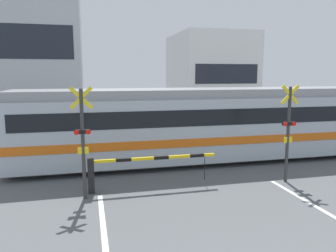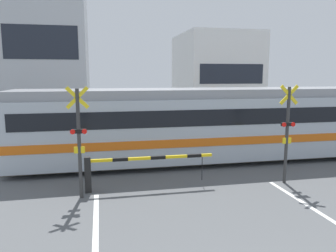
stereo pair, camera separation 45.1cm
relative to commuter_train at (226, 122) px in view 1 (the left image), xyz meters
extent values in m
cube|color=#6B6051|center=(-2.69, -0.72, -1.66)|extent=(50.00, 0.10, 0.08)
cube|color=#6B6051|center=(-2.69, 0.72, -1.66)|extent=(50.00, 0.10, 0.08)
cube|color=#ADB7C1|center=(0.00, 0.00, -0.18)|extent=(18.14, 2.90, 2.58)
cube|color=gray|center=(0.00, 0.00, 1.29)|extent=(17.95, 2.55, 0.36)
cube|color=orange|center=(0.00, 0.00, -0.57)|extent=(18.15, 2.96, 0.32)
cube|color=black|center=(0.00, 0.00, 0.40)|extent=(17.41, 2.95, 0.64)
cube|color=black|center=(-9.08, 0.00, 0.40)|extent=(0.03, 2.03, 0.80)
cylinder|color=black|center=(-5.62, -0.72, -1.32)|extent=(0.76, 0.12, 0.76)
cylinder|color=black|center=(-5.62, 0.72, -1.32)|extent=(0.76, 0.12, 0.76)
cylinder|color=black|center=(5.62, 0.72, -1.32)|extent=(0.76, 0.12, 0.76)
cube|color=black|center=(-5.94, -3.07, -1.11)|extent=(0.20, 0.20, 1.17)
cube|color=yellow|center=(-3.87, -3.07, -0.67)|extent=(4.15, 0.09, 0.09)
cube|color=black|center=(-4.91, -3.07, -0.67)|extent=(0.50, 0.10, 0.10)
cube|color=black|center=(-3.66, -3.07, -0.67)|extent=(0.50, 0.10, 0.10)
cube|color=black|center=(-2.41, -3.07, -0.67)|extent=(0.50, 0.10, 0.10)
cylinder|color=black|center=(-2.12, -3.07, -1.13)|extent=(0.02, 0.02, 0.82)
cube|color=black|center=(0.57, 2.52, -1.11)|extent=(0.20, 0.20, 1.17)
cube|color=yellow|center=(-1.51, 2.52, -0.67)|extent=(4.15, 0.09, 0.09)
cube|color=black|center=(-0.47, 2.52, -0.67)|extent=(0.50, 0.10, 0.10)
cube|color=black|center=(-1.72, 2.52, -0.67)|extent=(0.50, 0.10, 0.10)
cube|color=black|center=(-2.96, 2.52, -0.67)|extent=(0.50, 0.10, 0.10)
cylinder|color=black|center=(-3.25, 2.52, -1.13)|extent=(0.02, 0.02, 0.82)
cylinder|color=#333333|center=(-6.14, -3.49, -0.02)|extent=(0.11, 0.11, 3.35)
cube|color=yellow|center=(-6.14, -3.49, 1.39)|extent=(0.68, 0.04, 0.68)
cube|color=yellow|center=(-6.14, -3.49, 1.39)|extent=(0.68, 0.04, 0.68)
cube|color=black|center=(-6.14, -3.49, 0.38)|extent=(0.44, 0.12, 0.12)
cylinder|color=red|center=(-6.31, -3.57, 0.38)|extent=(0.15, 0.03, 0.15)
cylinder|color=red|center=(-5.97, -3.57, 0.38)|extent=(0.15, 0.03, 0.15)
cube|color=yellow|center=(-6.14, -3.51, -0.19)|extent=(0.32, 0.03, 0.20)
cylinder|color=#333333|center=(0.77, -3.49, -0.02)|extent=(0.11, 0.11, 3.35)
cube|color=yellow|center=(0.77, -3.49, 1.39)|extent=(0.68, 0.04, 0.68)
cube|color=yellow|center=(0.77, -3.49, 1.39)|extent=(0.68, 0.04, 0.68)
cube|color=black|center=(0.77, -3.49, 0.38)|extent=(0.44, 0.12, 0.12)
cylinder|color=red|center=(0.60, -3.57, 0.38)|extent=(0.15, 0.03, 0.15)
cylinder|color=red|center=(0.94, -3.57, 0.38)|extent=(0.15, 0.03, 0.15)
cube|color=yellow|center=(0.77, -3.51, -0.19)|extent=(0.32, 0.03, 0.20)
cube|color=#B2B7BC|center=(-8.96, 12.07, 3.55)|extent=(5.34, 6.95, 10.49)
cube|color=#1E232D|center=(-8.96, 8.58, 4.07)|extent=(4.49, 0.03, 2.10)
cube|color=white|center=(3.74, 12.07, 1.78)|extent=(5.66, 6.95, 6.96)
cube|color=#1E232D|center=(3.74, 8.58, 2.13)|extent=(4.75, 0.03, 1.39)
camera|label=1|loc=(-5.94, -13.38, 2.04)|focal=35.00mm
camera|label=2|loc=(-5.50, -13.48, 2.04)|focal=35.00mm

